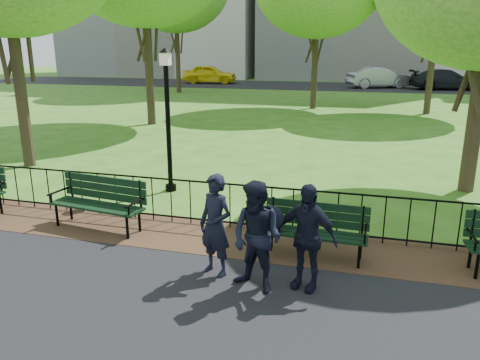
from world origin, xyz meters
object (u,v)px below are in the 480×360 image
(person_left, at_px, (215,225))
(taxi, at_px, (210,74))
(person_mid, at_px, (257,237))
(park_bench_main, at_px, (297,222))
(lamppost, at_px, (168,116))
(sedan_dark, at_px, (446,80))
(sedan_silver, at_px, (379,78))
(person_right, at_px, (306,237))
(park_bench_left_a, at_px, (100,197))

(person_left, bearing_deg, taxi, 132.51)
(person_left, height_order, person_mid, person_mid)
(person_left, bearing_deg, park_bench_main, 65.53)
(lamppost, relative_size, person_left, 2.12)
(person_mid, relative_size, sedan_dark, 0.30)
(lamppost, bearing_deg, sedan_silver, 80.75)
(person_mid, distance_m, person_right, 0.70)
(lamppost, bearing_deg, person_right, -45.51)
(lamppost, xyz_separation_m, sedan_silver, (4.96, 30.47, -0.97))
(sedan_silver, bearing_deg, person_mid, 152.96)
(person_mid, height_order, taxi, taxi)
(lamppost, xyz_separation_m, person_right, (3.76, -3.82, -1.02))
(park_bench_main, distance_m, person_left, 1.46)
(park_bench_main, xyz_separation_m, park_bench_left_a, (-3.78, 0.24, 0.01))
(taxi, bearing_deg, person_right, -165.71)
(park_bench_left_a, relative_size, sedan_dark, 0.36)
(sedan_silver, bearing_deg, sedan_dark, -117.37)
(lamppost, xyz_separation_m, person_left, (2.40, -3.77, -1.01))
(taxi, xyz_separation_m, sedan_silver, (14.82, -0.80, -0.00))
(person_mid, bearing_deg, person_left, 177.38)
(sedan_silver, distance_m, sedan_dark, 5.07)
(sedan_silver, bearing_deg, taxi, 62.94)
(park_bench_left_a, relative_size, person_mid, 1.21)
(park_bench_left_a, bearing_deg, sedan_dark, 79.79)
(person_right, bearing_deg, park_bench_left_a, 178.86)
(park_bench_left_a, bearing_deg, person_left, -16.87)
(park_bench_main, height_order, sedan_silver, sedan_silver)
(sedan_silver, height_order, sedan_dark, sedan_silver)
(lamppost, bearing_deg, park_bench_left_a, -96.99)
(person_right, distance_m, sedan_silver, 34.31)
(person_mid, height_order, person_right, person_mid)
(park_bench_left_a, xyz_separation_m, person_mid, (3.42, -1.53, 0.20))
(park_bench_main, height_order, person_mid, person_mid)
(park_bench_left_a, xyz_separation_m, taxi, (-9.54, 33.82, 0.24))
(park_bench_main, xyz_separation_m, sedan_dark, (6.55, 32.96, 0.19))
(person_mid, distance_m, taxi, 37.65)
(lamppost, distance_m, person_left, 4.58)
(person_mid, relative_size, person_right, 1.03)
(park_bench_main, bearing_deg, park_bench_left_a, 178.73)
(park_bench_main, xyz_separation_m, sedan_silver, (1.49, 33.26, 0.24))
(sedan_silver, bearing_deg, lamppost, 146.79)
(person_left, xyz_separation_m, person_right, (1.36, -0.06, -0.00))
(person_right, bearing_deg, taxi, 127.45)
(person_left, distance_m, sedan_silver, 34.33)
(person_left, relative_size, person_right, 1.01)
(person_right, bearing_deg, park_bench_main, 121.88)
(park_bench_left_a, distance_m, person_mid, 3.75)
(person_left, xyz_separation_m, sedan_silver, (2.56, 34.23, 0.05))
(person_right, relative_size, taxi, 0.32)
(lamppost, distance_m, sedan_dark, 31.80)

